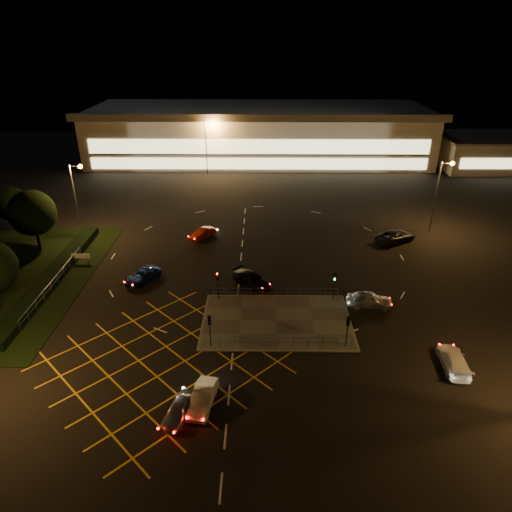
{
  "coord_description": "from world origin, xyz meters",
  "views": [
    {
      "loc": [
        0.36,
        -38.78,
        25.34
      ],
      "look_at": [
        -0.11,
        8.21,
        2.0
      ],
      "focal_mm": 32.0,
      "sensor_mm": 36.0,
      "label": 1
    }
  ],
  "objects_px": {
    "car_approach_white": "(454,360)",
    "car_near_silver": "(179,409)",
    "car_far_dkgrey": "(252,279)",
    "car_circ_red": "(203,233)",
    "car_queue_white": "(203,398)",
    "car_east_grey": "(396,236)",
    "signal_ne": "(334,280)",
    "car_left_blue": "(142,276)",
    "car_right_silver": "(369,300)",
    "signal_se": "(348,325)",
    "signal_sw": "(210,325)",
    "signal_nw": "(218,280)"
  },
  "relations": [
    {
      "from": "car_approach_white",
      "to": "car_near_silver",
      "type": "bearing_deg",
      "value": 18.77
    },
    {
      "from": "car_far_dkgrey",
      "to": "car_circ_red",
      "type": "bearing_deg",
      "value": 71.31
    },
    {
      "from": "car_queue_white",
      "to": "car_east_grey",
      "type": "xyz_separation_m",
      "value": [
        22.25,
        29.78,
        0.09
      ]
    },
    {
      "from": "car_near_silver",
      "to": "car_queue_white",
      "type": "distance_m",
      "value": 1.96
    },
    {
      "from": "signal_ne",
      "to": "car_near_silver",
      "type": "xyz_separation_m",
      "value": [
        -13.49,
        -16.15,
        -1.73
      ]
    },
    {
      "from": "car_left_blue",
      "to": "car_right_silver",
      "type": "bearing_deg",
      "value": 19.04
    },
    {
      "from": "signal_se",
      "to": "car_queue_white",
      "type": "xyz_separation_m",
      "value": [
        -11.89,
        -7.04,
        -1.68
      ]
    },
    {
      "from": "signal_sw",
      "to": "car_queue_white",
      "type": "height_order",
      "value": "signal_sw"
    },
    {
      "from": "signal_nw",
      "to": "car_far_dkgrey",
      "type": "height_order",
      "value": "signal_nw"
    },
    {
      "from": "car_near_silver",
      "to": "car_right_silver",
      "type": "bearing_deg",
      "value": 57.15
    },
    {
      "from": "car_east_grey",
      "to": "car_approach_white",
      "type": "bearing_deg",
      "value": 145.46
    },
    {
      "from": "signal_ne",
      "to": "car_circ_red",
      "type": "bearing_deg",
      "value": 134.16
    },
    {
      "from": "signal_nw",
      "to": "car_left_blue",
      "type": "height_order",
      "value": "signal_nw"
    },
    {
      "from": "car_approach_white",
      "to": "car_right_silver",
      "type": "bearing_deg",
      "value": -57.32
    },
    {
      "from": "car_left_blue",
      "to": "car_east_grey",
      "type": "xyz_separation_m",
      "value": [
        31.22,
        10.94,
        0.15
      ]
    },
    {
      "from": "car_left_blue",
      "to": "car_near_silver",
      "type": "bearing_deg",
      "value": -39.15
    },
    {
      "from": "signal_nw",
      "to": "car_circ_red",
      "type": "relative_size",
      "value": 0.8
    },
    {
      "from": "signal_ne",
      "to": "car_circ_red",
      "type": "height_order",
      "value": "signal_ne"
    },
    {
      "from": "signal_ne",
      "to": "car_left_blue",
      "type": "distance_m",
      "value": 21.27
    },
    {
      "from": "car_left_blue",
      "to": "car_approach_white",
      "type": "distance_m",
      "value": 32.7
    },
    {
      "from": "car_approach_white",
      "to": "car_circ_red",
      "type": "bearing_deg",
      "value": -43.36
    },
    {
      "from": "signal_sw",
      "to": "car_circ_red",
      "type": "distance_m",
      "value": 24.13
    },
    {
      "from": "car_near_silver",
      "to": "car_far_dkgrey",
      "type": "height_order",
      "value": "car_far_dkgrey"
    },
    {
      "from": "signal_nw",
      "to": "car_left_blue",
      "type": "distance_m",
      "value": 9.79
    },
    {
      "from": "signal_se",
      "to": "car_east_grey",
      "type": "xyz_separation_m",
      "value": [
        10.36,
        22.74,
        -1.58
      ]
    },
    {
      "from": "signal_se",
      "to": "car_right_silver",
      "type": "distance_m",
      "value": 7.83
    },
    {
      "from": "signal_ne",
      "to": "car_approach_white",
      "type": "xyz_separation_m",
      "value": [
        8.53,
        -10.53,
        -1.67
      ]
    },
    {
      "from": "car_east_grey",
      "to": "car_left_blue",
      "type": "bearing_deg",
      "value": 78.93
    },
    {
      "from": "car_near_silver",
      "to": "car_circ_red",
      "type": "distance_m",
      "value": 32.05
    },
    {
      "from": "signal_se",
      "to": "car_approach_white",
      "type": "bearing_deg",
      "value": 163.38
    },
    {
      "from": "car_circ_red",
      "to": "car_left_blue",
      "type": "bearing_deg",
      "value": -73.74
    },
    {
      "from": "car_far_dkgrey",
      "to": "car_approach_white",
      "type": "relative_size",
      "value": 1.03
    },
    {
      "from": "car_far_dkgrey",
      "to": "car_right_silver",
      "type": "relative_size",
      "value": 1.08
    },
    {
      "from": "car_left_blue",
      "to": "car_right_silver",
      "type": "relative_size",
      "value": 1.0
    },
    {
      "from": "signal_sw",
      "to": "car_far_dkgrey",
      "type": "bearing_deg",
      "value": -107.57
    },
    {
      "from": "car_circ_red",
      "to": "signal_nw",
      "type": "bearing_deg",
      "value": -37.25
    },
    {
      "from": "car_east_grey",
      "to": "signal_ne",
      "type": "bearing_deg",
      "value": 114.53
    },
    {
      "from": "signal_nw",
      "to": "car_left_blue",
      "type": "xyz_separation_m",
      "value": [
        -8.85,
        3.81,
        -1.73
      ]
    },
    {
      "from": "signal_sw",
      "to": "signal_se",
      "type": "distance_m",
      "value": 12.0
    },
    {
      "from": "car_east_grey",
      "to": "signal_se",
      "type": "bearing_deg",
      "value": 125.12
    },
    {
      "from": "signal_ne",
      "to": "car_left_blue",
      "type": "xyz_separation_m",
      "value": [
        -20.85,
        3.81,
        -1.73
      ]
    },
    {
      "from": "signal_sw",
      "to": "car_queue_white",
      "type": "xyz_separation_m",
      "value": [
        0.11,
        -7.04,
        -1.68
      ]
    },
    {
      "from": "car_left_blue",
      "to": "signal_nw",
      "type": "bearing_deg",
      "value": 7.3
    },
    {
      "from": "car_right_silver",
      "to": "car_approach_white",
      "type": "height_order",
      "value": "car_right_silver"
    },
    {
      "from": "car_approach_white",
      "to": "car_east_grey",
      "type": "bearing_deg",
      "value": -89.7
    },
    {
      "from": "car_far_dkgrey",
      "to": "car_right_silver",
      "type": "distance_m",
      "value": 12.72
    },
    {
      "from": "signal_se",
      "to": "car_far_dkgrey",
      "type": "distance_m",
      "value": 14.01
    },
    {
      "from": "signal_sw",
      "to": "signal_ne",
      "type": "relative_size",
      "value": 1.0
    },
    {
      "from": "signal_ne",
      "to": "car_left_blue",
      "type": "relative_size",
      "value": 0.69
    },
    {
      "from": "signal_se",
      "to": "signal_ne",
      "type": "height_order",
      "value": "same"
    }
  ]
}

